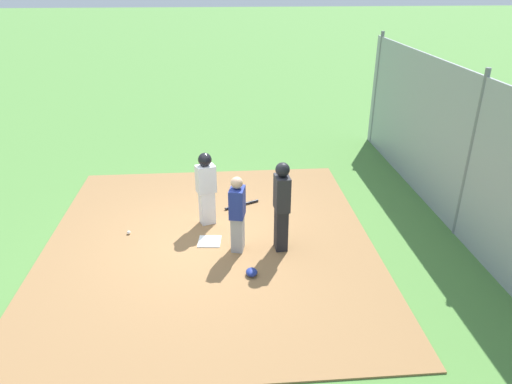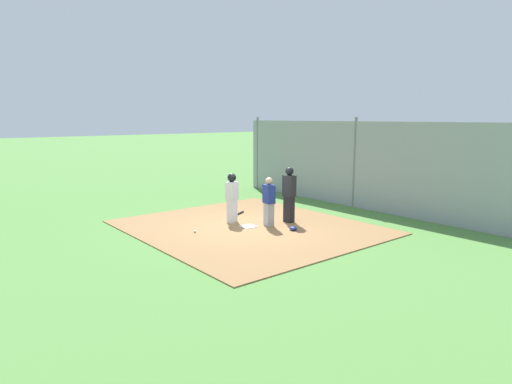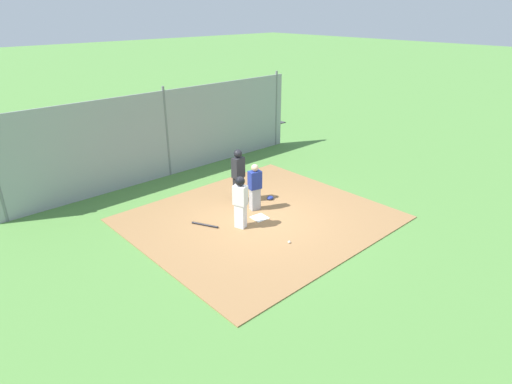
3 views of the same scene
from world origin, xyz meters
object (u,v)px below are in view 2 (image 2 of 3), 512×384
object	(u,v)px
catcher_mask	(293,228)
parked_car_white	(432,178)
runner	(232,195)
parked_car_blue	(496,188)
baseball_bat	(238,214)
umpire	(289,193)
catcher	(269,201)
home_plate	(249,226)
baseball	(195,231)

from	to	relation	value
catcher_mask	parked_car_white	xyz separation A→B (m)	(1.13, -9.83, 0.52)
runner	parked_car_blue	xyz separation A→B (m)	(-3.93, -9.85, -0.31)
baseball_bat	parked_car_white	distance (m)	10.00
catcher_mask	parked_car_blue	bearing A→B (deg)	-102.15
umpire	runner	distance (m)	1.81
catcher	umpire	xyz separation A→B (m)	(-0.03, -0.82, 0.16)
home_plate	runner	distance (m)	1.19
baseball_bat	baseball	distance (m)	2.60
catcher	parked_car_white	world-z (taller)	catcher
runner	catcher_mask	bearing A→B (deg)	2.74
runner	parked_car_blue	size ratio (longest dim) A/B	0.37
runner	home_plate	bearing A→B (deg)	-16.15
runner	parked_car_white	bearing A→B (deg)	66.30
baseball_bat	parked_car_blue	xyz separation A→B (m)	(-4.65, -9.08, 0.55)
parked_car_blue	umpire	bearing A→B (deg)	-104.21
baseball_bat	parked_car_white	world-z (taller)	parked_car_white
home_plate	baseball	distance (m)	1.70
home_plate	catcher_mask	size ratio (longest dim) A/B	1.83
catcher	baseball_bat	world-z (taller)	catcher
catcher	baseball	world-z (taller)	catcher
catcher_mask	baseball	distance (m)	2.89
catcher	baseball	xyz separation A→B (m)	(0.74, 2.20, -0.74)
umpire	catcher_mask	distance (m)	1.37
catcher	baseball	bearing A→B (deg)	-6.18
runner	parked_car_white	world-z (taller)	runner
catcher_mask	baseball	world-z (taller)	catcher_mask
home_plate	parked_car_white	world-z (taller)	parked_car_white
home_plate	baseball_bat	world-z (taller)	baseball_bat
catcher	catcher_mask	world-z (taller)	catcher
home_plate	parked_car_blue	xyz separation A→B (m)	(-3.13, -9.80, 0.57)
home_plate	parked_car_blue	world-z (taller)	parked_car_blue
catcher	baseball_bat	size ratio (longest dim) A/B	1.77
baseball_bat	catcher_mask	size ratio (longest dim) A/B	3.55
umpire	parked_car_blue	distance (m)	8.89
baseball	parked_car_blue	distance (m)	12.00
baseball	catcher_mask	bearing A→B (deg)	-124.04
baseball	parked_car_blue	world-z (taller)	parked_car_blue
home_plate	parked_car_blue	bearing A→B (deg)	-107.71
parked_car_blue	parked_car_white	size ratio (longest dim) A/B	0.98
umpire	baseball_bat	world-z (taller)	umpire
catcher	runner	world-z (taller)	runner
parked_car_white	home_plate	bearing A→B (deg)	81.14
catcher	baseball	size ratio (longest dim) A/B	20.43
baseball_bat	baseball	xyz separation A→B (m)	(-1.09, 2.37, 0.01)
catcher	umpire	size ratio (longest dim) A/B	0.85
parked_car_blue	parked_car_white	distance (m)	3.18
catcher_mask	parked_car_blue	size ratio (longest dim) A/B	0.06
parked_car_blue	parked_car_white	bearing A→B (deg)	169.93
parked_car_blue	home_plate	bearing A→B (deg)	-103.59
catcher	parked_car_blue	xyz separation A→B (m)	(-2.82, -9.25, -0.19)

